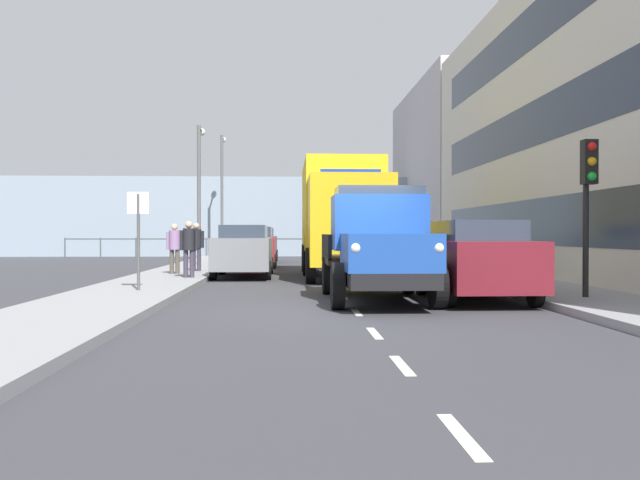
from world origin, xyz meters
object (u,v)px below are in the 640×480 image
at_px(car_navy_oppositeside_2, 259,244).
at_px(lamp_post_promenade, 199,181).
at_px(pedestrian_with_bag, 175,245).
at_px(lamp_post_far, 222,185).
at_px(truck_vintage_blue, 379,246).
at_px(car_red_oppositeside_1, 254,246).
at_px(car_grey_oppositeside_0, 244,250).
at_px(street_sign, 138,223).
at_px(traffic_light_near, 588,183).
at_px(car_silver_kerbside_1, 420,252).
at_px(pedestrian_in_dark_coat, 189,244).
at_px(pedestrian_by_lamp, 196,243).
at_px(lorry_cargo_yellow, 342,215).
at_px(car_maroon_kerbside_near, 474,259).

relative_size(car_navy_oppositeside_2, lamp_post_promenade, 0.70).
xyz_separation_m(pedestrian_with_bag, lamp_post_far, (0.14, -16.52, 3.14)).
height_order(truck_vintage_blue, lamp_post_promenade, lamp_post_promenade).
bearing_deg(car_red_oppositeside_1, pedestrian_with_bag, 71.58).
xyz_separation_m(truck_vintage_blue, car_grey_oppositeside_0, (3.39, -8.18, -0.28)).
height_order(car_red_oppositeside_1, car_navy_oppositeside_2, same).
height_order(car_navy_oppositeside_2, street_sign, street_sign).
relative_size(car_red_oppositeside_1, traffic_light_near, 1.23).
height_order(truck_vintage_blue, car_navy_oppositeside_2, truck_vintage_blue).
distance_m(car_silver_kerbside_1, lamp_post_promenade, 11.94).
bearing_deg(car_silver_kerbside_1, car_grey_oppositeside_0, -20.88).
xyz_separation_m(truck_vintage_blue, lamp_post_far, (5.71, -24.03, 3.05)).
bearing_deg(pedestrian_in_dark_coat, truck_vintage_blue, 130.25).
bearing_deg(pedestrian_by_lamp, pedestrian_with_bag, 72.58).
bearing_deg(car_silver_kerbside_1, pedestrian_by_lamp, -22.45).
distance_m(car_navy_oppositeside_2, lamp_post_far, 6.05).
relative_size(car_red_oppositeside_1, pedestrian_by_lamp, 2.37).
relative_size(truck_vintage_blue, lorry_cargo_yellow, 0.69).
relative_size(lorry_cargo_yellow, lamp_post_far, 1.19).
bearing_deg(street_sign, car_navy_oppositeside_2, -96.11).
height_order(car_silver_kerbside_1, car_navy_oppositeside_2, same).
bearing_deg(pedestrian_in_dark_coat, lamp_post_promenade, -84.29).
relative_size(car_silver_kerbside_1, traffic_light_near, 1.36).
distance_m(pedestrian_in_dark_coat, pedestrian_by_lamp, 3.35).
distance_m(pedestrian_with_bag, traffic_light_near, 12.83).
bearing_deg(car_maroon_kerbside_near, lorry_cargo_yellow, -74.26).
height_order(pedestrian_by_lamp, lamp_post_far, lamp_post_far).
distance_m(lorry_cargo_yellow, pedestrian_in_dark_coat, 5.34).
height_order(car_red_oppositeside_1, lamp_post_far, lamp_post_far).
bearing_deg(pedestrian_with_bag, car_red_oppositeside_1, -108.42).
bearing_deg(lorry_cargo_yellow, street_sign, 51.79).
xyz_separation_m(car_navy_oppositeside_2, street_sign, (1.94, 18.15, 0.79)).
bearing_deg(car_grey_oppositeside_0, pedestrian_by_lamp, -27.28).
bearing_deg(traffic_light_near, pedestrian_with_bag, -40.15).
distance_m(car_grey_oppositeside_0, lamp_post_far, 16.37).
relative_size(pedestrian_by_lamp, street_sign, 0.74).
relative_size(lorry_cargo_yellow, street_sign, 3.65).
distance_m(lamp_post_far, street_sign, 22.78).
distance_m(car_red_oppositeside_1, lamp_post_promenade, 3.71).
bearing_deg(lamp_post_promenade, car_silver_kerbside_1, 132.38).
height_order(lorry_cargo_yellow, traffic_light_near, lorry_cargo_yellow).
xyz_separation_m(car_maroon_kerbside_near, car_red_oppositeside_1, (5.47, -13.86, -0.00)).
bearing_deg(traffic_light_near, street_sign, -12.49).
height_order(truck_vintage_blue, car_maroon_kerbside_near, truck_vintage_blue).
relative_size(car_grey_oppositeside_0, street_sign, 2.08).
distance_m(car_maroon_kerbside_near, pedestrian_by_lamp, 11.40).
relative_size(car_maroon_kerbside_near, lamp_post_promenade, 0.72).
bearing_deg(pedestrian_with_bag, pedestrian_in_dark_coat, 111.95).
bearing_deg(car_red_oppositeside_1, car_navy_oppositeside_2, -90.00).
distance_m(lorry_cargo_yellow, lamp_post_promenade, 8.84).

